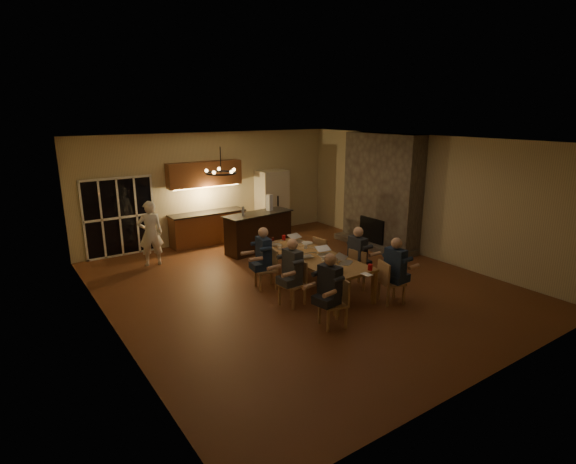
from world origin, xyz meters
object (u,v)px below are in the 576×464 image
(chandelier, at_px, (221,173))
(laptop_f, at_px, (297,237))
(mug_front, at_px, (323,259))
(redcup_near, at_px, (370,267))
(person_right_mid, at_px, (357,257))
(bar_bottle, at_px, (243,211))
(mug_back, at_px, (280,247))
(plate_near, at_px, (339,258))
(redcup_far, at_px, (284,238))
(standing_person, at_px, (151,233))
(person_left_far, at_px, (264,258))
(chair_right_near, at_px, (392,282))
(chair_right_far, at_px, (325,254))
(person_right_near, at_px, (395,271))
(chair_left_mid, at_px, (292,284))
(laptop_c, at_px, (306,252))
(can_silver, at_px, (337,260))
(laptop_a, at_px, (333,265))
(chair_right_mid, at_px, (362,268))
(chair_left_near, at_px, (333,303))
(laptop_e, at_px, (274,240))
(redcup_mid, at_px, (285,251))
(person_left_near, at_px, (330,290))
(person_left_mid, at_px, (292,272))
(refrigerator, at_px, (272,202))
(plate_left, at_px, (330,271))
(bar_island, at_px, (259,232))
(plate_far, at_px, (307,243))
(chair_left_far, at_px, (266,269))
(laptop_b, at_px, (346,258))
(dining_table, at_px, (313,272))
(bar_blender, at_px, (269,202))
(can_cola, at_px, (273,240))

(chandelier, height_order, laptop_f, chandelier)
(mug_front, bearing_deg, redcup_near, -66.74)
(person_right_mid, height_order, bar_bottle, person_right_mid)
(mug_back, distance_m, plate_near, 1.44)
(redcup_far, bearing_deg, standing_person, 139.67)
(person_left_far, bearing_deg, chair_right_near, 47.18)
(chair_right_far, bearing_deg, person_right_near, 174.95)
(chair_left_mid, relative_size, laptop_c, 2.78)
(can_silver, bearing_deg, laptop_a, -139.94)
(plate_near, bearing_deg, person_right_near, -62.79)
(person_left_far, xyz_separation_m, laptop_f, (1.21, 0.42, 0.17))
(chair_right_far, height_order, redcup_far, chair_right_far)
(laptop_c, bearing_deg, chair_right_mid, 164.51)
(laptop_c, relative_size, redcup_far, 2.67)
(person_right_near, distance_m, plate_near, 1.21)
(chair_left_near, height_order, laptop_e, laptop_e)
(redcup_near, height_order, redcup_mid, same)
(person_left_near, relative_size, person_right_mid, 1.00)
(person_right_near, relative_size, redcup_far, 11.50)
(person_left_mid, bearing_deg, refrigerator, 148.93)
(plate_left, bearing_deg, bar_bottle, 86.28)
(chandelier, distance_m, laptop_a, 2.83)
(bar_island, height_order, standing_person, standing_person)
(redcup_near, height_order, plate_left, redcup_near)
(chair_left_near, bearing_deg, plate_far, 165.36)
(person_right_mid, height_order, standing_person, standing_person)
(chair_left_far, xyz_separation_m, laptop_b, (1.13, -1.35, 0.42))
(laptop_b, bearing_deg, person_left_near, -175.17)
(standing_person, bearing_deg, chair_left_far, 126.07)
(standing_person, height_order, redcup_near, standing_person)
(chair_left_near, xyz_separation_m, mug_front, (0.77, 1.25, 0.36))
(plate_far, bearing_deg, can_silver, -103.50)
(person_right_near, xyz_separation_m, bar_bottle, (-0.94, 4.55, 0.51))
(laptop_b, height_order, redcup_mid, laptop_b)
(chair_left_mid, bearing_deg, mug_back, 143.02)
(dining_table, relative_size, person_left_near, 2.10)
(dining_table, bearing_deg, redcup_far, 83.83)
(person_right_near, distance_m, plate_far, 2.42)
(chandelier, bearing_deg, dining_table, 6.53)
(laptop_b, bearing_deg, plate_near, 47.53)
(person_right_near, relative_size, bar_bottle, 5.75)
(chandelier, xyz_separation_m, laptop_a, (1.99, -0.72, -1.89))
(chair_left_near, xyz_separation_m, plate_near, (1.13, 1.16, 0.31))
(chair_right_far, xyz_separation_m, plate_left, (-1.19, -1.60, 0.31))
(bar_blender, bearing_deg, can_cola, -133.95)
(dining_table, bearing_deg, plate_left, -108.47)
(laptop_f, distance_m, redcup_far, 0.37)
(refrigerator, relative_size, laptop_a, 6.25)
(person_right_mid, relative_size, laptop_c, 4.31)
(redcup_near, bearing_deg, chair_right_far, 76.01)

